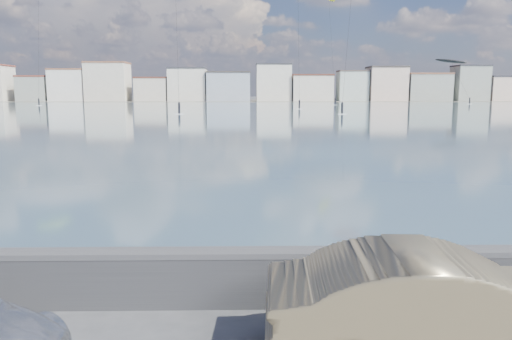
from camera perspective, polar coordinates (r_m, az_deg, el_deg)
The scene contains 6 objects.
bay_water at distance 97.12m, azimuth -1.54°, elevation 6.78°, with size 500.00×177.00×0.00m, color #2B4351.
far_shore_strip at distance 205.58m, azimuth -1.28°, elevation 7.93°, with size 500.00×60.00×0.00m, color #4C473D.
seawall at distance 8.85m, azimuth -6.47°, elevation -11.76°, with size 400.00×0.36×1.08m.
far_buildings at distance 191.56m, azimuth -0.91°, elevation 9.66°, with size 240.79×13.26×14.60m.
car_champagne at distance 7.42m, azimuth 20.89°, elevation -14.69°, with size 1.70×4.87×1.60m, color tan.
kitesurfer_11 at distance 166.67m, azimuth 21.39°, elevation 11.46°, with size 9.52×10.13×14.07m.
Camera 1 is at (0.83, -5.54, 3.71)m, focal length 35.00 mm.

